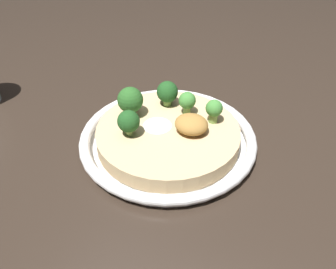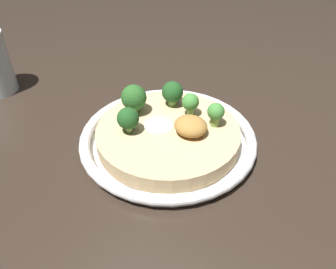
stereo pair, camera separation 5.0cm
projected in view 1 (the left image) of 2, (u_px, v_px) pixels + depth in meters
ground_plane at (168, 144)px, 0.51m from camera, size 6.00×6.00×0.00m
risotto_bowl at (168, 137)px, 0.51m from camera, size 0.27×0.27×0.03m
cheese_sprinkle at (158, 122)px, 0.50m from camera, size 0.04×0.04×0.01m
crispy_onion_garnish at (191, 124)px, 0.48m from camera, size 0.05×0.04×0.03m
broccoli_back_left at (130, 100)px, 0.51m from camera, size 0.04×0.04×0.05m
broccoli_left at (129, 122)px, 0.47m from camera, size 0.03×0.03×0.04m
broccoli_back_right at (187, 101)px, 0.51m from camera, size 0.03×0.03×0.04m
broccoli_back at (167, 92)px, 0.53m from camera, size 0.04×0.04×0.04m
broccoli_right at (214, 110)px, 0.49m from camera, size 0.03×0.03×0.04m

